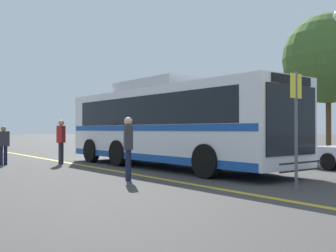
# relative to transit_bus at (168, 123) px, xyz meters

# --- Properties ---
(ground_plane) EXTENTS (220.00, 220.00, 0.00)m
(ground_plane) POSITION_rel_transit_bus_xyz_m (1.33, 0.24, -1.66)
(ground_plane) COLOR #423F3D
(lane_strip_0) EXTENTS (30.65, 0.20, 0.01)m
(lane_strip_0) POSITION_rel_transit_bus_xyz_m (0.02, -2.20, -1.66)
(lane_strip_0) COLOR gold
(lane_strip_0) RESTS_ON ground_plane
(curb_strip) EXTENTS (38.65, 0.36, 0.15)m
(curb_strip) POSITION_rel_transit_bus_xyz_m (0.02, 5.94, -1.58)
(curb_strip) COLOR #99999E
(curb_strip) RESTS_ON ground_plane
(transit_bus) EXTENTS (11.03, 2.91, 3.29)m
(transit_bus) POSITION_rel_transit_bus_xyz_m (0.00, 0.00, 0.00)
(transit_bus) COLOR white
(transit_bus) RESTS_ON ground_plane
(parked_car_0) EXTENTS (4.64, 1.97, 1.44)m
(parked_car_0) POSITION_rel_transit_bus_xyz_m (-10.52, 4.69, -0.93)
(parked_car_0) COLOR #9E9EA3
(parked_car_0) RESTS_ON ground_plane
(parked_car_1) EXTENTS (4.07, 2.12, 1.30)m
(parked_car_1) POSITION_rel_transit_bus_xyz_m (-4.58, 4.95, -0.99)
(parked_car_1) COLOR #9E9EA3
(parked_car_1) RESTS_ON ground_plane
(parked_car_2) EXTENTS (4.45, 2.02, 1.28)m
(parked_car_2) POSITION_rel_transit_bus_xyz_m (0.27, 4.88, -0.99)
(parked_car_2) COLOR maroon
(parked_car_2) RESTS_ON ground_plane
(pedestrian_0) EXTENTS (0.25, 0.43, 1.55)m
(pedestrian_0) POSITION_rel_transit_bus_xyz_m (-4.59, -4.72, -0.79)
(pedestrian_0) COLOR #191E38
(pedestrian_0) RESTS_ON ground_plane
(pedestrian_1) EXTENTS (0.47, 0.37, 1.76)m
(pedestrian_1) POSITION_rel_transit_bus_xyz_m (2.39, -3.13, -0.65)
(pedestrian_1) COLOR #191E38
(pedestrian_1) RESTS_ON ground_plane
(pedestrian_2) EXTENTS (0.46, 0.45, 1.81)m
(pedestrian_2) POSITION_rel_transit_bus_xyz_m (-3.72, -2.68, -0.62)
(pedestrian_2) COLOR #2D2D33
(pedestrian_2) RESTS_ON ground_plane
(bus_stop_sign) EXTENTS (0.07, 0.40, 2.73)m
(bus_stop_sign) POSITION_rel_transit_bus_xyz_m (6.39, -1.11, 0.05)
(bus_stop_sign) COLOR #59595E
(bus_stop_sign) RESTS_ON ground_plane
(tree_0) EXTENTS (4.83, 4.83, 7.66)m
(tree_0) POSITION_rel_transit_bus_xyz_m (-0.03, 10.78, 3.58)
(tree_0) COLOR #513823
(tree_0) RESTS_ON ground_plane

